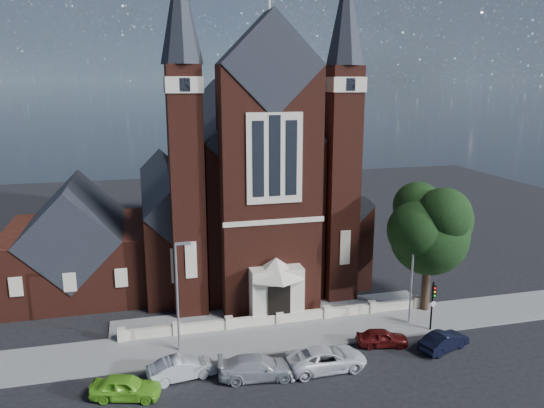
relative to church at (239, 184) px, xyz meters
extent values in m
plane|color=black|center=(0.00, -7.94, -8.19)|extent=(120.00, 120.00, 0.00)
cube|color=gray|center=(0.00, -18.44, -8.19)|extent=(60.00, 5.00, 0.12)
cube|color=gray|center=(0.00, -14.44, -8.19)|extent=(26.00, 3.00, 0.14)
cube|color=beige|center=(0.00, -16.44, -8.19)|extent=(24.00, 0.40, 0.90)
cube|color=#4A1D13|center=(0.00, 2.06, -1.19)|extent=(10.00, 30.00, 14.00)
cube|color=black|center=(0.00, 2.06, 5.81)|extent=(10.00, 30.20, 10.00)
cube|color=#4A1D13|center=(-7.50, 1.06, -4.19)|extent=(5.00, 26.00, 8.00)
cube|color=#4A1D13|center=(7.50, 1.06, -4.19)|extent=(5.00, 26.00, 8.00)
cube|color=black|center=(-7.50, 1.06, -0.19)|extent=(5.01, 26.20, 5.01)
cube|color=black|center=(7.50, 1.06, -0.19)|extent=(5.01, 26.20, 5.01)
cube|color=#4A1D13|center=(0.00, -13.44, 1.81)|extent=(8.00, 3.00, 20.00)
cube|color=black|center=(0.00, -13.44, 11.81)|extent=(8.00, 3.20, 8.00)
cube|color=beige|center=(0.00, -14.99, 4.81)|extent=(4.40, 0.15, 7.00)
cube|color=black|center=(0.00, -15.06, 5.01)|extent=(0.90, 0.08, 6.20)
cube|color=beige|center=(0.00, -15.44, -5.99)|extent=(4.20, 2.00, 4.40)
cube|color=black|center=(0.00, -16.49, -6.59)|extent=(1.80, 0.12, 3.20)
cone|color=beige|center=(0.00, -15.44, -3.79)|extent=(4.60, 4.60, 1.60)
cube|color=beige|center=(0.00, -13.44, 16.41)|extent=(0.15, 0.15, 1.60)
cube|color=#4A1D13|center=(-6.50, -12.44, 1.81)|extent=(2.60, 2.60, 20.00)
cube|color=beige|center=(-6.50, -12.44, 10.31)|extent=(2.80, 2.80, 1.20)
cone|color=black|center=(-6.50, -12.44, 15.81)|extent=(3.20, 3.20, 8.00)
cube|color=#4A1D13|center=(6.50, -12.44, 1.81)|extent=(2.60, 2.60, 20.00)
cube|color=beige|center=(6.50, -12.44, 10.31)|extent=(2.80, 2.80, 1.20)
cone|color=black|center=(6.50, -12.44, 15.81)|extent=(3.20, 3.20, 8.00)
cube|color=#4A1D13|center=(-16.00, -4.94, -5.19)|extent=(12.00, 12.00, 6.00)
cube|color=black|center=(-16.00, -4.94, -2.19)|extent=(8.49, 12.20, 8.49)
cylinder|color=black|center=(12.50, -16.94, -5.69)|extent=(0.70, 0.70, 5.00)
sphere|color=black|center=(12.50, -16.94, -1.69)|extent=(6.40, 6.40, 6.40)
sphere|color=black|center=(12.90, -18.14, 0.31)|extent=(4.40, 4.40, 4.40)
cylinder|color=gray|center=(-8.00, -18.94, -4.19)|extent=(0.16, 0.16, 8.00)
cube|color=gray|center=(-7.50, -18.94, -0.19)|extent=(1.00, 0.15, 0.18)
cube|color=gray|center=(-7.10, -18.94, -0.27)|extent=(0.35, 0.22, 0.12)
cylinder|color=gray|center=(10.00, -18.94, -4.19)|extent=(0.16, 0.16, 8.00)
cube|color=gray|center=(10.50, -18.94, -0.19)|extent=(1.00, 0.15, 0.18)
cube|color=gray|center=(10.90, -18.94, -0.27)|extent=(0.35, 0.22, 0.12)
cylinder|color=black|center=(11.00, -20.44, -6.19)|extent=(0.14, 0.14, 4.00)
cube|color=black|center=(11.00, -20.59, -4.89)|extent=(0.28, 0.22, 0.90)
sphere|color=red|center=(11.00, -20.72, -4.59)|extent=(0.14, 0.14, 0.14)
sphere|color=#CC8C0C|center=(11.00, -20.72, -4.89)|extent=(0.14, 0.14, 0.14)
sphere|color=#0C9919|center=(11.00, -20.72, -5.19)|extent=(0.14, 0.14, 0.14)
imported|color=#75C928|center=(-11.59, -23.88, -7.46)|extent=(4.53, 2.76, 1.44)
imported|color=#B9BDC1|center=(-8.12, -22.51, -7.47)|extent=(4.54, 2.20, 1.43)
imported|color=#A0A3A8|center=(-3.35, -23.66, -7.44)|extent=(5.36, 2.74, 1.49)
imported|color=white|center=(1.33, -23.71, -7.43)|extent=(5.48, 2.62, 1.51)
imported|color=#4B0D0D|center=(6.34, -21.70, -7.55)|extent=(3.97, 2.25, 1.27)
imported|color=black|center=(10.36, -23.32, -7.52)|extent=(4.29, 2.71, 1.33)
camera|label=1|loc=(-10.05, -53.85, 10.59)|focal=35.00mm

